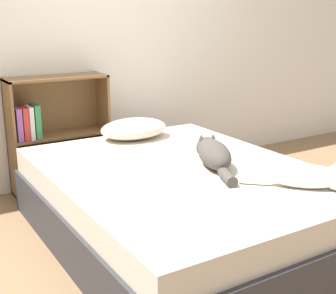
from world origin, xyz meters
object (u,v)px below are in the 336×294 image
bed (181,204)px  pillow (134,129)px  cat_light (312,177)px  cat_dark (213,154)px  bookshelf (54,132)px

bed → pillow: bearing=83.1°
bed → cat_light: 0.82m
cat_dark → bookshelf: 1.42m
bed → cat_light: bearing=-57.4°
pillow → cat_light: 1.48m
pillow → cat_light: (0.32, -1.44, -0.01)m
cat_light → cat_dark: (-0.21, 0.59, 0.01)m
cat_light → bookshelf: (-0.79, 1.89, -0.05)m
cat_dark → bed: bearing=96.2°
cat_light → bookshelf: 2.05m
bed → bookshelf: (-0.38, 1.24, 0.25)m
cat_light → bookshelf: bookshelf is taller
pillow → cat_dark: cat_dark is taller
bed → pillow: pillow is taller
bed → pillow: (0.10, 0.79, 0.31)m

